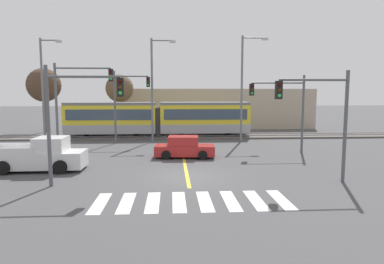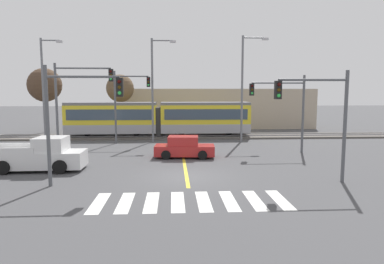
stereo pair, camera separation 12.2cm
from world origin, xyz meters
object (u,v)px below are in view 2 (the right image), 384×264
(traffic_light_mid_right, at_px, (285,102))
(street_lamp_west, at_px, (45,85))
(traffic_light_near_right, at_px, (321,109))
(traffic_light_near_left, at_px, (74,108))
(pickup_truck, at_px, (40,156))
(traffic_light_far_left, at_px, (127,97))
(light_rail_tram, at_px, (159,118))
(bare_tree_far_west, at_px, (45,85))
(bare_tree_west, at_px, (120,89))
(traffic_light_mid_left, at_px, (75,94))
(street_lamp_centre, at_px, (154,84))
(sedan_crossing, at_px, (184,148))
(street_lamp_east, at_px, (244,83))

(traffic_light_mid_right, bearing_deg, street_lamp_west, 162.22)
(traffic_light_near_right, height_order, traffic_light_near_left, traffic_light_near_left)
(pickup_truck, distance_m, traffic_light_far_left, 11.84)
(street_lamp_west, bearing_deg, light_rail_tram, 16.46)
(pickup_truck, bearing_deg, bare_tree_far_west, 108.71)
(pickup_truck, xyz_separation_m, bare_tree_west, (1.93, 19.02, 4.17))
(traffic_light_mid_left, bearing_deg, traffic_light_near_right, -31.13)
(traffic_light_mid_left, bearing_deg, traffic_light_mid_right, -0.03)
(traffic_light_near_left, bearing_deg, traffic_light_mid_left, 105.02)
(street_lamp_centre, bearing_deg, light_rail_tram, 85.55)
(street_lamp_west, distance_m, street_lamp_centre, 9.91)
(pickup_truck, xyz_separation_m, bare_tree_far_west, (-6.76, 19.95, 4.57))
(pickup_truck, relative_size, traffic_light_mid_left, 0.81)
(street_lamp_west, bearing_deg, traffic_light_mid_right, -17.78)
(traffic_light_near_right, xyz_separation_m, bare_tree_west, (-13.35, 22.63, 1.26))
(traffic_light_mid_right, distance_m, bare_tree_far_west, 27.46)
(sedan_crossing, relative_size, traffic_light_mid_left, 0.64)
(traffic_light_near_right, bearing_deg, light_rail_tram, 115.95)
(traffic_light_far_left, bearing_deg, traffic_light_mid_right, -23.81)
(traffic_light_near_left, height_order, street_lamp_east, street_lamp_east)
(street_lamp_centre, height_order, street_lamp_east, street_lamp_east)
(pickup_truck, relative_size, traffic_light_far_left, 0.83)
(street_lamp_centre, distance_m, bare_tree_west, 8.53)
(pickup_truck, bearing_deg, street_lamp_east, 37.49)
(traffic_light_mid_right, height_order, traffic_light_near_left, traffic_light_mid_right)
(sedan_crossing, height_order, traffic_light_mid_left, traffic_light_mid_left)
(traffic_light_near_right, bearing_deg, pickup_truck, 166.69)
(traffic_light_near_left, distance_m, street_lamp_east, 18.66)
(street_lamp_east, height_order, bare_tree_west, street_lamp_east)
(traffic_light_far_left, relative_size, street_lamp_centre, 0.68)
(traffic_light_mid_right, bearing_deg, pickup_truck, -162.47)
(light_rail_tram, relative_size, bare_tree_far_west, 2.52)
(traffic_light_far_left, distance_m, street_lamp_centre, 2.86)
(sedan_crossing, distance_m, traffic_light_far_left, 9.35)
(traffic_light_near_right, xyz_separation_m, street_lamp_centre, (-9.08, 15.25, 1.60))
(traffic_light_near_left, xyz_separation_m, street_lamp_east, (11.40, 14.67, 1.65))
(sedan_crossing, relative_size, traffic_light_far_left, 0.66)
(traffic_light_near_left, xyz_separation_m, street_lamp_west, (-6.79, 15.15, 1.43))
(sedan_crossing, relative_size, street_lamp_west, 0.46)
(traffic_light_near_left, distance_m, street_lamp_west, 16.66)
(traffic_light_mid_left, bearing_deg, bare_tree_west, 85.09)
(traffic_light_mid_right, bearing_deg, street_lamp_centre, 147.44)
(sedan_crossing, relative_size, traffic_light_near_right, 0.76)
(street_lamp_west, bearing_deg, traffic_light_near_left, -65.85)
(sedan_crossing, distance_m, pickup_truck, 9.39)
(street_lamp_centre, xyz_separation_m, bare_tree_west, (-4.26, 7.38, -0.34))
(traffic_light_near_left, xyz_separation_m, traffic_light_far_left, (0.65, 14.28, 0.38))
(street_lamp_east, bearing_deg, sedan_crossing, -127.77)
(pickup_truck, bearing_deg, sedan_crossing, 22.59)
(traffic_light_mid_right, bearing_deg, bare_tree_far_west, 147.36)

